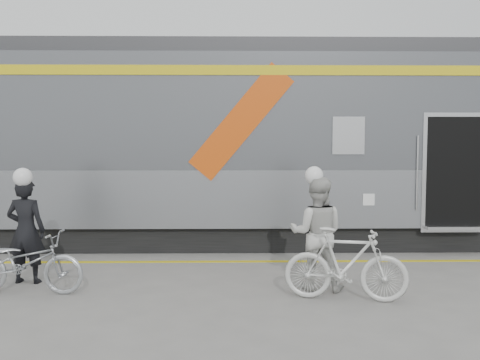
{
  "coord_description": "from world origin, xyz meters",
  "views": [
    {
      "loc": [
        0.02,
        -6.75,
        2.1
      ],
      "look_at": [
        0.14,
        1.6,
        1.5
      ],
      "focal_mm": 38.0,
      "sensor_mm": 36.0,
      "label": 1
    }
  ],
  "objects_px": {
    "man": "(26,231)",
    "bicycle_left": "(25,263)",
    "bicycle_right": "(346,264)",
    "woman": "(317,233)"
  },
  "relations": [
    {
      "from": "bicycle_right",
      "to": "man",
      "type": "bearing_deg",
      "value": 90.36
    },
    {
      "from": "man",
      "to": "woman",
      "type": "xyz_separation_m",
      "value": [
        4.32,
        -0.39,
        0.02
      ]
    },
    {
      "from": "bicycle_left",
      "to": "bicycle_right",
      "type": "xyz_separation_m",
      "value": [
        4.42,
        -0.39,
        0.06
      ]
    },
    {
      "from": "bicycle_left",
      "to": "bicycle_right",
      "type": "relative_size",
      "value": 1.01
    },
    {
      "from": "man",
      "to": "woman",
      "type": "relative_size",
      "value": 0.98
    },
    {
      "from": "woman",
      "to": "bicycle_right",
      "type": "distance_m",
      "value": 0.7
    },
    {
      "from": "bicycle_right",
      "to": "bicycle_left",
      "type": "bearing_deg",
      "value": 96.82
    },
    {
      "from": "bicycle_left",
      "to": "woman",
      "type": "distance_m",
      "value": 4.14
    },
    {
      "from": "woman",
      "to": "bicycle_right",
      "type": "bearing_deg",
      "value": 130.49
    },
    {
      "from": "man",
      "to": "bicycle_left",
      "type": "xyz_separation_m",
      "value": [
        0.2,
        -0.55,
        -0.36
      ]
    }
  ]
}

